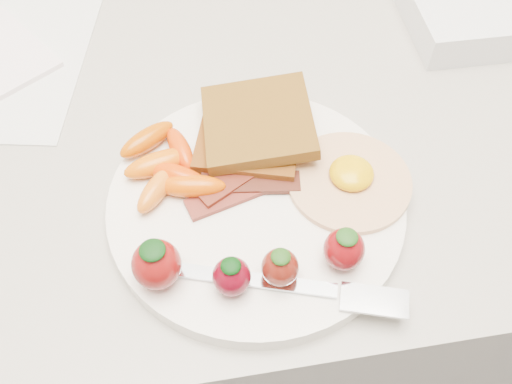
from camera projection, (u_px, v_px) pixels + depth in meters
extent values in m
cube|color=gray|center=(241.00, 284.00, 0.98)|extent=(2.00, 0.60, 0.90)
cylinder|color=white|center=(256.00, 204.00, 0.52)|extent=(0.27, 0.27, 0.02)
cube|color=#4F290F|center=(249.00, 137.00, 0.55)|extent=(0.12, 0.12, 0.01)
cube|color=#482B0A|center=(258.00, 122.00, 0.54)|extent=(0.11, 0.11, 0.02)
cylinder|color=beige|center=(349.00, 181.00, 0.52)|extent=(0.14, 0.14, 0.01)
ellipsoid|color=#E3A801|center=(352.00, 173.00, 0.52)|extent=(0.05, 0.05, 0.02)
cube|color=#4D190C|center=(235.00, 194.00, 0.52)|extent=(0.09, 0.05, 0.00)
cube|color=black|center=(251.00, 183.00, 0.52)|extent=(0.09, 0.04, 0.00)
cube|color=#401109|center=(240.00, 174.00, 0.52)|extent=(0.09, 0.07, 0.00)
ellipsoid|color=#D95D04|center=(158.00, 163.00, 0.53)|extent=(0.07, 0.04, 0.02)
ellipsoid|color=#D33900|center=(179.00, 176.00, 0.52)|extent=(0.06, 0.05, 0.02)
ellipsoid|color=orange|center=(156.00, 189.00, 0.51)|extent=(0.05, 0.06, 0.02)
ellipsoid|color=#D43A04|center=(180.00, 149.00, 0.54)|extent=(0.03, 0.06, 0.02)
ellipsoid|color=#B84D00|center=(147.00, 139.00, 0.54)|extent=(0.06, 0.05, 0.02)
ellipsoid|color=#D24E00|center=(191.00, 186.00, 0.51)|extent=(0.07, 0.03, 0.02)
ellipsoid|color=maroon|center=(157.00, 264.00, 0.45)|extent=(0.04, 0.04, 0.04)
ellipsoid|color=black|center=(152.00, 250.00, 0.43)|extent=(0.02, 0.02, 0.01)
ellipsoid|color=#580411|center=(232.00, 277.00, 0.45)|extent=(0.03, 0.03, 0.03)
ellipsoid|color=black|center=(231.00, 266.00, 0.44)|extent=(0.02, 0.02, 0.01)
ellipsoid|color=#5E150C|center=(280.00, 267.00, 0.46)|extent=(0.03, 0.03, 0.03)
ellipsoid|color=#1C4310|center=(281.00, 257.00, 0.44)|extent=(0.02, 0.02, 0.01)
ellipsoid|color=maroon|center=(344.00, 249.00, 0.46)|extent=(0.03, 0.03, 0.04)
ellipsoid|color=#1B4412|center=(347.00, 237.00, 0.45)|extent=(0.02, 0.02, 0.01)
cube|color=white|center=(257.00, 280.00, 0.46)|extent=(0.13, 0.05, 0.00)
cube|color=silver|center=(374.00, 300.00, 0.45)|extent=(0.06, 0.04, 0.00)
cube|color=silver|center=(2.00, 60.00, 0.65)|extent=(0.23, 0.28, 0.00)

